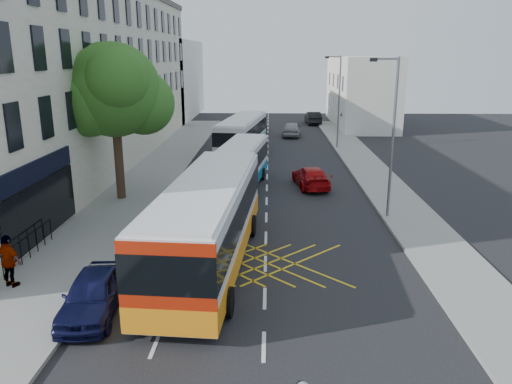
# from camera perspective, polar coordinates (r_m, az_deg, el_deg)

# --- Properties ---
(ground) EXTENTS (120.00, 120.00, 0.00)m
(ground) POSITION_cam_1_polar(r_m,az_deg,el_deg) (15.27, 0.90, -17.26)
(ground) COLOR black
(ground) RESTS_ON ground
(pavement_left) EXTENTS (5.00, 70.00, 0.15)m
(pavement_left) POSITION_cam_1_polar(r_m,az_deg,el_deg) (30.27, -15.09, -0.75)
(pavement_left) COLOR gray
(pavement_left) RESTS_ON ground
(pavement_right) EXTENTS (3.00, 70.00, 0.15)m
(pavement_right) POSITION_cam_1_polar(r_m,az_deg,el_deg) (29.95, 15.72, -0.97)
(pavement_right) COLOR gray
(pavement_right) RESTS_ON ground
(terrace_main) EXTENTS (8.30, 45.00, 13.50)m
(terrace_main) POSITION_cam_1_polar(r_m,az_deg,el_deg) (39.94, -19.67, 12.45)
(terrace_main) COLOR beige
(terrace_main) RESTS_ON ground
(terrace_far) EXTENTS (8.00, 20.00, 10.00)m
(terrace_far) POSITION_cam_1_polar(r_m,az_deg,el_deg) (69.37, -10.50, 12.53)
(terrace_far) COLOR silver
(terrace_far) RESTS_ON ground
(building_right) EXTENTS (6.00, 18.00, 8.00)m
(building_right) POSITION_cam_1_polar(r_m,az_deg,el_deg) (61.96, 11.84, 11.21)
(building_right) COLOR silver
(building_right) RESTS_ON ground
(street_tree) EXTENTS (6.30, 5.70, 8.80)m
(street_tree) POSITION_cam_1_polar(r_m,az_deg,el_deg) (29.18, -15.99, 11.03)
(street_tree) COLOR #382619
(street_tree) RESTS_ON pavement_left
(lamp_near) EXTENTS (1.45, 0.15, 8.00)m
(lamp_near) POSITION_cam_1_polar(r_m,az_deg,el_deg) (25.84, 15.22, 6.84)
(lamp_near) COLOR slate
(lamp_near) RESTS_ON pavement_right
(lamp_far) EXTENTS (1.45, 0.15, 8.00)m
(lamp_far) POSITION_cam_1_polar(r_m,az_deg,el_deg) (45.40, 9.35, 10.67)
(lamp_far) COLOR slate
(lamp_far) RESTS_ON pavement_right
(railings) EXTENTS (0.08, 5.60, 1.14)m
(railings) POSITION_cam_1_polar(r_m,az_deg,el_deg) (21.96, -25.30, -6.16)
(railings) COLOR black
(railings) RESTS_ON pavement_left
(bus_near) EXTENTS (3.74, 12.54, 3.48)m
(bus_near) POSITION_cam_1_polar(r_m,az_deg,el_deg) (20.00, -5.49, -3.34)
(bus_near) COLOR silver
(bus_near) RESTS_ON ground
(bus_mid) EXTENTS (3.59, 10.18, 2.80)m
(bus_mid) POSITION_cam_1_polar(r_m,az_deg,el_deg) (31.20, -2.00, 2.91)
(bus_mid) COLOR silver
(bus_mid) RESTS_ON ground
(bus_far) EXTENTS (4.03, 11.21, 3.08)m
(bus_far) POSITION_cam_1_polar(r_m,az_deg,el_deg) (42.89, -1.57, 6.57)
(bus_far) COLOR silver
(bus_far) RESTS_ON ground
(parked_car_blue) EXTENTS (1.98, 4.26, 1.41)m
(parked_car_blue) POSITION_cam_1_polar(r_m,az_deg,el_deg) (17.44, -18.11, -11.00)
(parked_car_blue) COLOR #0E1038
(parked_car_blue) RESTS_ON ground
(parked_car_silver) EXTENTS (1.41, 3.95, 1.30)m
(parked_car_silver) POSITION_cam_1_polar(r_m,az_deg,el_deg) (22.22, -11.67, -4.89)
(parked_car_silver) COLOR #B3B6BC
(parked_car_silver) RESTS_ON ground
(red_hatchback) EXTENTS (2.45, 4.75, 1.32)m
(red_hatchback) POSITION_cam_1_polar(r_m,az_deg,el_deg) (32.20, 6.30, 1.73)
(red_hatchback) COLOR #A80709
(red_hatchback) RESTS_ON ground
(distant_car_grey) EXTENTS (2.43, 4.72, 1.27)m
(distant_car_grey) POSITION_cam_1_polar(r_m,az_deg,el_deg) (54.28, 0.02, 7.40)
(distant_car_grey) COLOR #404348
(distant_car_grey) RESTS_ON ground
(distant_car_silver) EXTENTS (2.22, 4.58, 1.51)m
(distant_car_silver) POSITION_cam_1_polar(r_m,az_deg,el_deg) (52.32, 4.13, 7.19)
(distant_car_silver) COLOR #929399
(distant_car_silver) RESTS_ON ground
(distant_car_dark) EXTENTS (1.83, 4.61, 1.49)m
(distant_car_dark) POSITION_cam_1_polar(r_m,az_deg,el_deg) (62.06, 6.53, 8.42)
(distant_car_dark) COLOR black
(distant_car_dark) RESTS_ON ground
(pedestrian_far) EXTENTS (1.24, 0.87, 1.95)m
(pedestrian_far) POSITION_cam_1_polar(r_m,az_deg,el_deg) (20.02, -26.40, -7.09)
(pedestrian_far) COLOR gray
(pedestrian_far) RESTS_ON pavement_left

